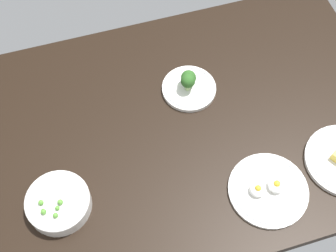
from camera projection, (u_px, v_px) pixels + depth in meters
dining_table at (168, 132)px, 138.84cm from camera, size 140.46×86.50×4.00cm
bowl_peas at (58, 203)px, 122.88cm from camera, size 17.54×17.54×5.92cm
plate_broccoli at (189, 86)px, 142.41cm from camera, size 17.03×17.03×7.98cm
plate_eggs at (268, 190)px, 126.55cm from camera, size 22.43×22.43×4.48cm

